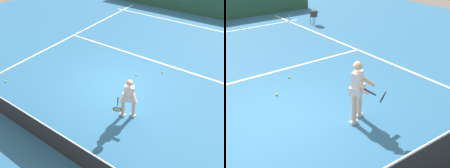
# 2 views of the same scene
# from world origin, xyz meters

# --- Properties ---
(ground_plane) EXTENTS (27.85, 27.85, 0.00)m
(ground_plane) POSITION_xyz_m (0.00, 0.00, 0.00)
(ground_plane) COLOR teal
(court_back_wall) EXTENTS (14.53, 0.24, 1.34)m
(court_back_wall) POSITION_xyz_m (0.00, -10.41, 0.67)
(court_back_wall) COLOR #23513D
(court_back_wall) RESTS_ON ground
(baseline_marking) EXTENTS (10.53, 0.10, 0.01)m
(baseline_marking) POSITION_xyz_m (0.00, -8.21, 0.00)
(baseline_marking) COLOR white
(baseline_marking) RESTS_ON ground
(service_line_marking) EXTENTS (9.53, 0.10, 0.01)m
(service_line_marking) POSITION_xyz_m (0.00, -2.66, 0.00)
(service_line_marking) COLOR white
(service_line_marking) RESTS_ON ground
(sideline_right_marking) EXTENTS (0.10, 19.42, 0.01)m
(sideline_right_marking) POSITION_xyz_m (4.76, 0.00, 0.00)
(sideline_right_marking) COLOR white
(sideline_right_marking) RESTS_ON ground
(court_net) EXTENTS (10.21, 0.08, 1.05)m
(court_net) POSITION_xyz_m (0.00, 3.73, 0.49)
(court_net) COLOR #4C4C51
(court_net) RESTS_ON ground
(tennis_player) EXTENTS (0.68, 1.14, 1.55)m
(tennis_player) POSITION_xyz_m (-1.40, 1.30, 0.85)
(tennis_player) COLOR beige
(tennis_player) RESTS_ON ground
(tennis_ball_near) EXTENTS (0.07, 0.07, 0.07)m
(tennis_ball_near) POSITION_xyz_m (3.93, 2.50, 0.03)
(tennis_ball_near) COLOR #D1E533
(tennis_ball_near) RESTS_ON ground
(tennis_ball_mid) EXTENTS (0.07, 0.07, 0.07)m
(tennis_ball_mid) POSITION_xyz_m (-0.42, -1.08, 0.03)
(tennis_ball_mid) COLOR #D1E533
(tennis_ball_mid) RESTS_ON ground
(tennis_ball_far) EXTENTS (0.07, 0.07, 0.07)m
(tennis_ball_far) POSITION_xyz_m (-1.28, -1.92, 0.03)
(tennis_ball_far) COLOR #D1E533
(tennis_ball_far) RESTS_ON ground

